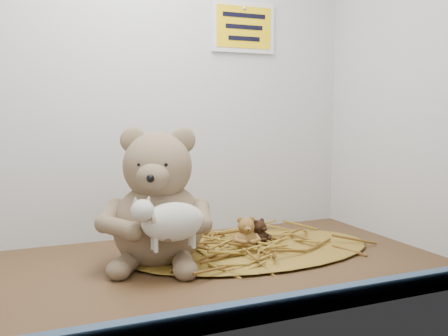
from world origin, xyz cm
name	(u,v)px	position (x,y,z in cm)	size (l,w,h in cm)	color
alcove_shell	(155,52)	(0.00, 9.00, 45.00)	(120.40, 60.20, 90.40)	#443117
front_rail	(225,316)	(0.00, -28.80, 1.80)	(119.28, 2.20, 3.60)	#3B5871
straw_bed	(252,249)	(21.99, 6.69, 0.57)	(59.39, 34.48, 1.15)	olive
main_teddy	(158,196)	(-0.53, 6.23, 14.66)	(23.65, 24.96, 29.33)	#8D7557
toy_lamb	(173,222)	(-0.53, -4.28, 11.32)	(16.40, 10.01, 10.60)	beige
mini_teddy_tan	(246,232)	(19.95, 5.97, 5.03)	(6.25, 6.60, 7.76)	olive
mini_teddy_brown	(259,232)	(24.02, 7.40, 4.42)	(5.27, 5.57, 6.54)	black
wall_sign	(243,27)	(30.00, 29.40, 55.00)	(16.00, 1.20, 11.00)	#E2B30B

